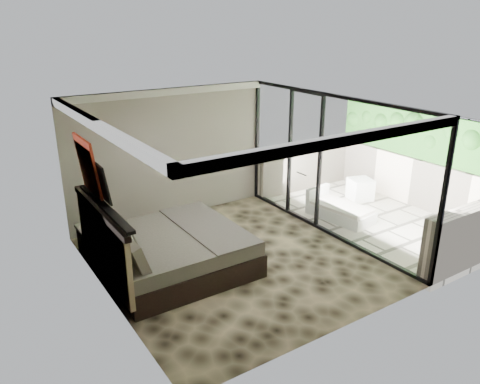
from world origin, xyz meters
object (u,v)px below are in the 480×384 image
nightstand (93,239)px  ottoman (360,189)px  bed (168,250)px  table_lamp (89,204)px  lounger (339,210)px

nightstand → ottoman: bearing=12.9°
bed → nightstand: size_ratio=4.67×
nightstand → table_lamp: 0.72m
table_lamp → nightstand: bearing=78.3°
bed → lounger: 4.12m
table_lamp → lounger: bearing=-14.5°
nightstand → lounger: bearing=5.1°
bed → nightstand: (-0.87, 1.42, -0.13)m
bed → table_lamp: size_ratio=3.38×
ottoman → lounger: size_ratio=0.34×
bed → table_lamp: (-0.88, 1.37, 0.59)m
nightstand → ottoman: (6.22, -0.79, -0.00)m
ottoman → nightstand: bearing=172.7°
table_lamp → ottoman: size_ratio=1.40×
table_lamp → bed: bearing=-57.3°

